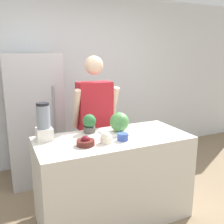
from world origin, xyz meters
name	(u,v)px	position (x,y,z in m)	size (l,w,h in m)	color
wall_back	(68,80)	(0.00, 2.04, 1.30)	(8.00, 0.06, 2.60)	silver
counter_island	(113,178)	(0.00, 0.36, 0.45)	(1.54, 0.71, 0.89)	beige
refrigerator	(34,118)	(-0.61, 1.63, 0.86)	(0.69, 0.75, 1.71)	#B7B7BC
person	(95,124)	(0.03, 0.98, 0.87)	(0.55, 0.27, 1.69)	gray
cutting_board	(121,132)	(0.14, 0.46, 0.90)	(0.43, 0.27, 0.01)	white
watermelon	(119,122)	(0.12, 0.46, 1.01)	(0.20, 0.20, 0.20)	#4C8C47
bowl_cherries	(86,142)	(-0.33, 0.25, 0.93)	(0.17, 0.17, 0.09)	#511E19
bowl_cream	(106,138)	(-0.13, 0.23, 0.94)	(0.11, 0.11, 0.11)	beige
bowl_small_blue	(123,137)	(0.04, 0.23, 0.93)	(0.11, 0.11, 0.07)	#334C9E
blender	(44,123)	(-0.64, 0.55, 1.06)	(0.15, 0.15, 0.37)	silver
potted_plant	(89,123)	(-0.17, 0.60, 1.00)	(0.14, 0.14, 0.20)	#514C47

